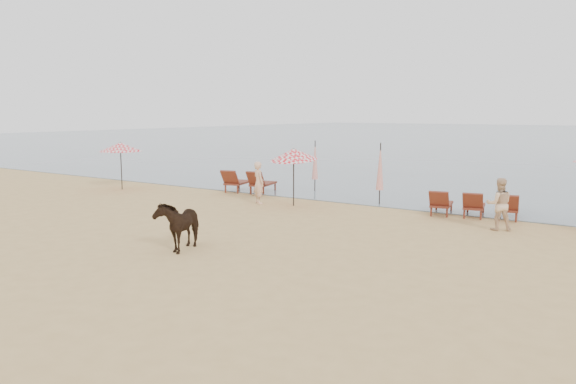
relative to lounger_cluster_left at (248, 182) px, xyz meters
name	(u,v)px	position (x,y,z in m)	size (l,w,h in m)	color
ground	(166,265)	(5.64, -10.25, -0.47)	(120.00, 120.00, 0.00)	tan
lounger_cluster_left	(248,182)	(0.00, 0.00, 0.00)	(2.28, 2.23, 0.68)	maroon
lounger_cluster_right	(474,205)	(9.76, -0.35, -0.05)	(3.03, 2.14, 0.61)	maroon
umbrella_open_left_a	(120,147)	(-5.36, -2.40, 1.44)	(1.87, 1.87, 2.13)	black
umbrella_open_left_b	(294,154)	(3.53, -1.78, 1.45)	(1.75, 1.78, 2.23)	black
umbrella_closed_left	(315,160)	(2.24, 1.87, 0.90)	(0.27, 0.27, 2.24)	black
umbrella_closed_right	(380,167)	(6.09, 0.22, 0.96)	(0.28, 0.28, 2.33)	black
cow	(179,224)	(4.80, -8.97, 0.18)	(0.70, 1.54, 1.30)	black
beachgoer_left	(259,183)	(2.17, -2.11, 0.33)	(0.59, 0.39, 1.61)	#E3B08E
beachgoer_right_a	(499,204)	(10.95, -2.00, 0.30)	(0.76, 0.59, 1.56)	#D9AF87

